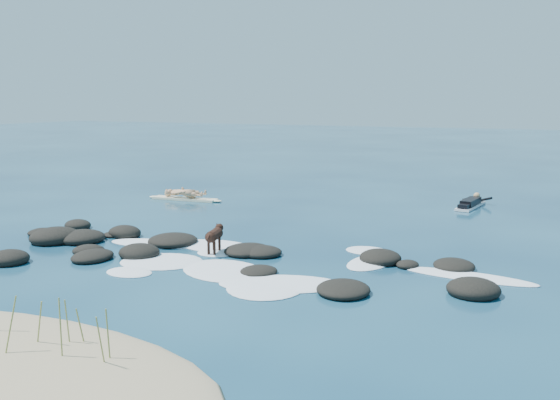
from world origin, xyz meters
The scene contains 7 objects.
ground centered at (0.00, 0.00, 0.00)m, with size 160.00×160.00×0.00m, color #0A2642.
dune_grass centered at (0.29, -7.69, 0.61)m, with size 4.37×1.90×1.22m.
reef_rocks centered at (-1.24, -0.59, 0.11)m, with size 14.53×5.72×0.59m.
breaking_foam centered at (1.11, -0.83, 0.01)m, with size 12.11×6.10×0.12m.
standing_surfer_rig centered at (-6.35, 7.27, 0.78)m, with size 3.48×0.81×1.98m.
paddling_surfer_rig centered at (4.92, 10.60, 0.16)m, with size 1.23×2.76×0.48m.
dog centered at (-0.37, -0.17, 0.53)m, with size 0.49×1.26×0.80m.
Camera 1 is at (8.42, -14.63, 4.24)m, focal length 40.00 mm.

